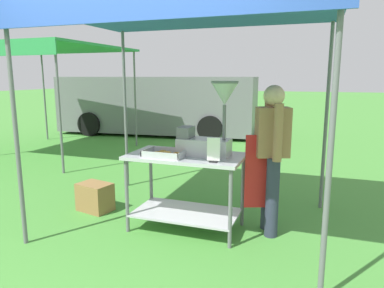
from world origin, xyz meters
TOP-DOWN VIEW (x-y plane):
  - ground_plane at (0.00, 6.00)m, footprint 70.00×70.00m
  - stall_canopy at (0.18, 1.03)m, footprint 3.07×2.30m
  - donut_cart at (0.18, 0.94)m, footprint 1.26×0.70m
  - donut_tray at (0.00, 0.78)m, footprint 0.43×0.31m
  - donut_fryer at (0.44, 0.99)m, footprint 0.64×0.28m
  - menu_sign at (0.57, 0.70)m, footprint 0.13×0.05m
  - vendor at (1.07, 1.15)m, footprint 0.46×0.53m
  - supply_crate at (-1.11, 1.06)m, footprint 0.47×0.37m
  - van_grey at (-3.05, 7.16)m, footprint 5.91×2.48m
  - neighbour_tent at (-4.08, 3.71)m, footprint 2.95×2.92m

SIDE VIEW (x-z plane):
  - ground_plane at x=0.00m, z-range 0.00..0.00m
  - supply_crate at x=-1.11m, z-range 0.00..0.36m
  - donut_cart at x=0.18m, z-range 0.18..1.03m
  - donut_tray at x=0.00m, z-range 0.84..0.91m
  - van_grey at x=-3.05m, z-range 0.03..1.72m
  - vendor at x=1.07m, z-range 0.10..1.71m
  - menu_sign at x=0.57m, z-range 0.84..1.08m
  - donut_fryer at x=0.44m, z-range 0.77..1.56m
  - neighbour_tent at x=-4.08m, z-range 1.09..3.42m
  - stall_canopy at x=0.18m, z-range 1.11..3.50m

